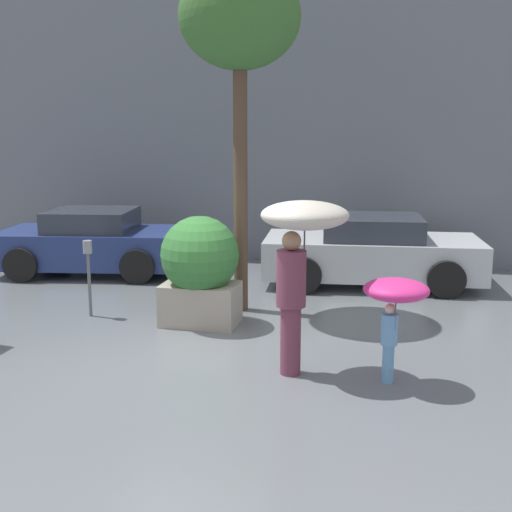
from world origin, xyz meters
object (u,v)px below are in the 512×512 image
street_tree (240,23)px  parking_meter (88,262)px  planter_box (200,267)px  person_adult (301,240)px  parked_car_near (372,252)px  person_child (395,298)px  parked_car_far (93,243)px

street_tree → parking_meter: 4.31m
parking_meter → planter_box: bearing=-0.5°
person_adult → parked_car_near: bearing=54.0°
person_adult → parking_meter: (-3.56, 1.67, -0.76)m
person_child → parked_car_far: parked_car_far is taller
planter_box → parked_car_far: size_ratio=0.42×
parked_car_near → street_tree: size_ratio=0.78×
person_adult → parked_car_near: 4.96m
person_adult → person_child: bearing=-35.0°
planter_box → person_child: planter_box is taller
person_adult → parking_meter: 4.00m
planter_box → person_child: bearing=-32.2°
parked_car_near → parking_meter: bearing=121.6°
person_child → parking_meter: person_child is taller
planter_box → parked_car_near: bearing=52.6°
person_child → street_tree: 4.97m
parked_car_near → parking_meter: 5.26m
person_child → parked_car_far: 7.67m
person_child → parked_car_near: 4.98m
parked_car_near → parked_car_far: size_ratio=1.07×
person_child → parked_car_far: (-6.03, 4.73, -0.42)m
person_child → parked_car_far: size_ratio=0.32×
parked_car_far → parked_car_near: bearing=-96.5°
parked_car_near → street_tree: bearing=133.7°
parked_car_near → person_adult: bearing=167.1°
planter_box → street_tree: size_ratio=0.31×
person_adult → parked_car_far: bearing=108.9°
person_child → street_tree: bearing=-178.5°
street_tree → parking_meter: (-2.23, -0.86, -3.58)m
person_adult → planter_box: bearing=108.3°
parking_meter → person_adult: bearing=-25.2°
parked_car_far → parking_meter: 3.24m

